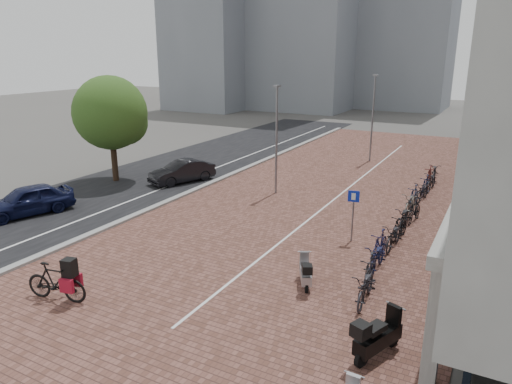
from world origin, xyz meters
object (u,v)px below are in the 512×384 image
object	(u,v)px
car_navy	(27,200)
hero_bike	(56,281)
car_dark	(182,172)
scooter_mid	(378,335)
scooter_front	(305,271)
parking_sign	(353,209)

from	to	relation	value
car_navy	hero_bike	bearing A→B (deg)	-12.16
car_dark	scooter_mid	distance (m)	18.14
car_navy	hero_bike	xyz separation A→B (m)	(7.85, -4.85, -0.06)
scooter_front	parking_sign	size ratio (longest dim) A/B	0.68
hero_bike	parking_sign	bearing A→B (deg)	-48.92
hero_bike	scooter_front	xyz separation A→B (m)	(6.36, 4.53, -0.15)
car_dark	scooter_mid	size ratio (longest dim) A/B	2.15
hero_bike	car_dark	bearing A→B (deg)	8.56
scooter_front	hero_bike	bearing A→B (deg)	-171.89
scooter_mid	parking_sign	world-z (taller)	parking_sign
scooter_front	parking_sign	distance (m)	4.43
scooter_mid	car_dark	bearing A→B (deg)	163.82
car_dark	parking_sign	world-z (taller)	parking_sign
car_navy	car_dark	size ratio (longest dim) A/B	1.07
car_dark	scooter_front	size ratio (longest dim) A/B	2.67
hero_bike	scooter_mid	size ratio (longest dim) A/B	1.18
car_navy	car_dark	xyz separation A→B (m)	(2.90, 8.11, -0.07)
car_navy	scooter_mid	distance (m)	17.51
car_navy	scooter_mid	size ratio (longest dim) A/B	2.29
car_navy	scooter_front	distance (m)	14.21
scooter_mid	hero_bike	bearing A→B (deg)	-147.24
hero_bike	parking_sign	xyz separation A→B (m)	(6.57, 8.86, 0.77)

